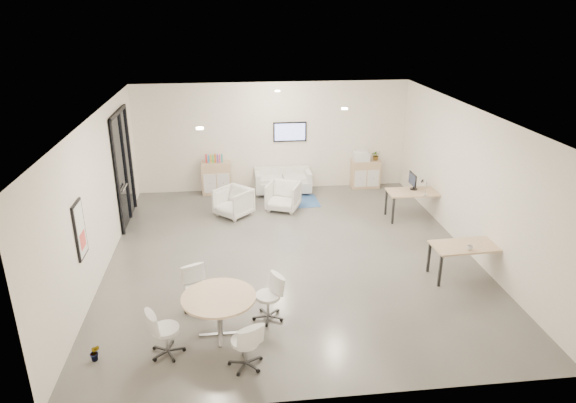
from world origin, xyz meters
The scene contains 21 objects.
room_shell centered at (0.00, 0.00, 1.60)m, with size 9.60×10.60×4.80m.
glass_door centered at (-3.95, 2.51, 1.50)m, with size 0.09×1.90×2.85m.
artwork centered at (-3.97, -1.60, 1.55)m, with size 0.05×0.54×1.04m.
wall_tv centered at (0.50, 4.46, 1.75)m, with size 0.98×0.06×0.58m.
ceiling_spots centered at (-0.20, 0.83, 3.18)m, with size 3.14×4.14×0.03m.
sideboard_left centered at (-1.70, 4.25, 0.48)m, with size 0.85×0.44×0.96m.
sideboard_right centered at (2.80, 4.27, 0.43)m, with size 0.85×0.41×0.85m.
books centered at (-1.75, 4.26, 1.07)m, with size 0.49×0.14×0.22m.
printer centered at (2.65, 4.27, 1.00)m, with size 0.46×0.39×0.32m.
loveseat centered at (0.24, 4.09, 0.33)m, with size 1.64×0.84×0.61m.
blue_rug centered at (0.41, 3.26, 0.01)m, with size 1.50×1.00×0.01m, color #305192.
armchair_left centered at (-1.24, 2.46, 0.42)m, with size 0.81×0.76×0.83m, color beige.
armchair_right centered at (0.11, 2.74, 0.42)m, with size 0.82×0.76×0.84m, color beige.
desk_rear centered at (3.45, 1.75, 0.67)m, with size 1.45×0.74×0.75m.
desk_front centered at (3.41, -1.39, 0.65)m, with size 1.43×0.76×0.73m.
monitor centered at (3.41, 1.90, 0.98)m, with size 0.20×0.50×0.44m.
round_table centered at (-1.56, -2.81, 0.68)m, with size 1.25×1.25×0.76m.
meeting_chairs centered at (-1.56, -2.81, 0.41)m, with size 2.46×2.46×0.82m.
plant_cabinet centered at (3.10, 4.26, 0.97)m, with size 0.27×0.30×0.23m, color #3F7F3F.
plant_floor centered at (-3.53, -3.26, 0.07)m, with size 0.16×0.30×0.13m, color #3F7F3F.
cup centered at (3.36, -1.60, 0.79)m, with size 0.12×0.09×0.12m, color white.
Camera 1 is at (-1.27, -10.24, 5.30)m, focal length 32.00 mm.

